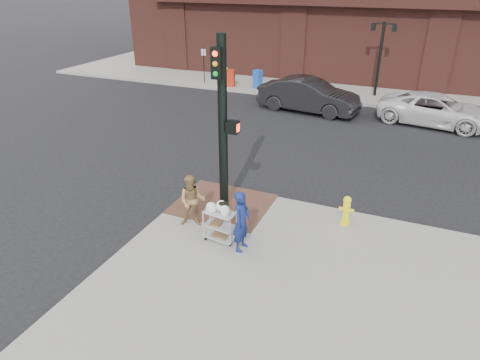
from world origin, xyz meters
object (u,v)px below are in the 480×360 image
at_px(lamp_post, 381,51).
at_px(minivan_white, 436,110).
at_px(sedan_dark, 309,95).
at_px(utility_cart, 220,223).
at_px(pedestrian_tan, 192,201).
at_px(woman_blue, 242,221).
at_px(traffic_signal_pole, 223,122).
at_px(fire_hydrant, 346,210).

distance_m(lamp_post, minivan_white, 5.38).
bearing_deg(sedan_dark, utility_cart, -168.21).
relative_size(lamp_post, pedestrian_tan, 2.66).
distance_m(pedestrian_tan, sedan_dark, 12.36).
xyz_separation_m(woman_blue, minivan_white, (4.37, 13.16, -0.24)).
xyz_separation_m(lamp_post, sedan_dark, (-2.86, -4.12, -1.77)).
relative_size(traffic_signal_pole, fire_hydrant, 5.72).
height_order(lamp_post, minivan_white, lamp_post).
height_order(sedan_dark, utility_cart, sedan_dark).
bearing_deg(pedestrian_tan, utility_cart, -42.40).
relative_size(sedan_dark, fire_hydrant, 5.89).
xyz_separation_m(lamp_post, minivan_white, (3.22, -3.88, -1.90)).
xyz_separation_m(pedestrian_tan, minivan_white, (6.07, 12.61, -0.18)).
relative_size(traffic_signal_pole, minivan_white, 0.97).
relative_size(traffic_signal_pole, woman_blue, 3.08).
bearing_deg(woman_blue, utility_cart, 79.82).
distance_m(woman_blue, pedestrian_tan, 1.79).
bearing_deg(minivan_white, pedestrian_tan, 163.30).
height_order(pedestrian_tan, utility_cart, pedestrian_tan).
height_order(traffic_signal_pole, woman_blue, traffic_signal_pole).
relative_size(pedestrian_tan, minivan_white, 0.29).
bearing_deg(lamp_post, traffic_signal_pole, -99.24).
bearing_deg(utility_cart, pedestrian_tan, 158.49).
distance_m(pedestrian_tan, fire_hydrant, 4.27).
xyz_separation_m(woman_blue, pedestrian_tan, (-1.70, 0.55, -0.06)).
bearing_deg(sedan_dark, woman_blue, -165.29).
relative_size(traffic_signal_pole, sedan_dark, 0.97).
height_order(lamp_post, woman_blue, lamp_post).
distance_m(lamp_post, utility_cart, 17.10).
relative_size(pedestrian_tan, sedan_dark, 0.29).
bearing_deg(woman_blue, lamp_post, -1.53).
height_order(pedestrian_tan, fire_hydrant, pedestrian_tan).
relative_size(woman_blue, fire_hydrant, 1.86).
distance_m(traffic_signal_pole, sedan_dark, 11.29).
bearing_deg(minivan_white, lamp_post, 48.69).
bearing_deg(utility_cart, sedan_dark, 94.59).
distance_m(utility_cart, fire_hydrant, 3.56).
distance_m(traffic_signal_pole, minivan_white, 12.87).
xyz_separation_m(traffic_signal_pole, minivan_white, (5.69, 11.35, -2.11)).
bearing_deg(woman_blue, pedestrian_tan, 74.31).
bearing_deg(lamp_post, sedan_dark, -124.77).
bearing_deg(traffic_signal_pole, utility_cart, -68.79).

